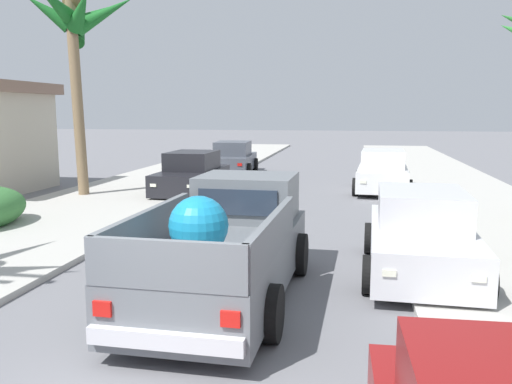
# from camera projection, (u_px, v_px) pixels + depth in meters

# --- Properties ---
(sidewalk_left) EXTENTS (5.12, 60.00, 0.12)m
(sidewalk_left) POSITION_uv_depth(u_px,v_px,m) (107.00, 201.00, 17.37)
(sidewalk_left) COLOR #B2AFA8
(sidewalk_left) RESTS_ON ground
(sidewalk_right) EXTENTS (5.12, 60.00, 0.12)m
(sidewalk_right) POSITION_uv_depth(u_px,v_px,m) (474.00, 213.00, 15.40)
(sidewalk_right) COLOR #B2AFA8
(sidewalk_right) RESTS_ON ground
(curb_left) EXTENTS (0.16, 60.00, 0.10)m
(curb_left) POSITION_uv_depth(u_px,v_px,m) (141.00, 203.00, 17.17)
(curb_left) COLOR silver
(curb_left) RESTS_ON ground
(curb_right) EXTENTS (0.16, 60.00, 0.10)m
(curb_right) POSITION_uv_depth(u_px,v_px,m) (432.00, 212.00, 15.61)
(curb_right) COLOR silver
(curb_right) RESTS_ON ground
(pickup_truck) EXTENTS (2.32, 5.26, 1.82)m
(pickup_truck) POSITION_uv_depth(u_px,v_px,m) (228.00, 247.00, 8.56)
(pickup_truck) COLOR slate
(pickup_truck) RESTS_ON ground
(car_left_near) EXTENTS (2.20, 4.33, 1.54)m
(car_left_near) POSITION_uv_depth(u_px,v_px,m) (382.00, 172.00, 19.82)
(car_left_near) COLOR silver
(car_left_near) RESTS_ON ground
(car_right_near) EXTENTS (2.07, 4.28, 1.54)m
(car_right_near) POSITION_uv_depth(u_px,v_px,m) (192.00, 175.00, 19.06)
(car_right_near) COLOR black
(car_right_near) RESTS_ON ground
(car_right_mid) EXTENTS (2.21, 4.34, 1.54)m
(car_right_mid) POSITION_uv_depth(u_px,v_px,m) (233.00, 159.00, 25.48)
(car_right_mid) COLOR #474C56
(car_right_mid) RESTS_ON ground
(car_left_far) EXTENTS (2.14, 4.31, 1.54)m
(car_left_far) POSITION_uv_depth(u_px,v_px,m) (421.00, 235.00, 9.74)
(car_left_far) COLOR silver
(car_left_far) RESTS_ON ground
(palm_tree_right_fore) EXTENTS (3.94, 4.15, 6.86)m
(palm_tree_right_fore) POSITION_uv_depth(u_px,v_px,m) (75.00, 27.00, 17.53)
(palm_tree_right_fore) COLOR #846B4C
(palm_tree_right_fore) RESTS_ON ground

